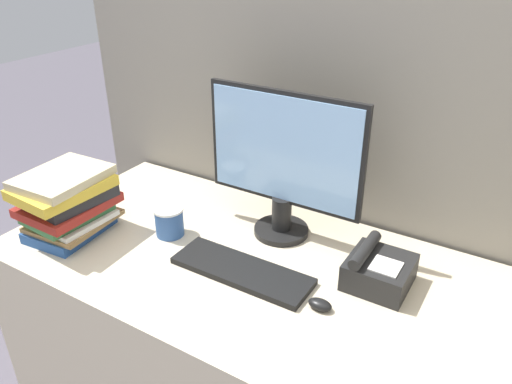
{
  "coord_description": "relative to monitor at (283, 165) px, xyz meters",
  "views": [
    {
      "loc": [
        0.68,
        -0.68,
        1.67
      ],
      "look_at": [
        0.0,
        0.44,
        0.98
      ],
      "focal_mm": 35.0,
      "sensor_mm": 36.0,
      "label": 1
    }
  ],
  "objects": [
    {
      "name": "desk_telephone",
      "position": [
        0.37,
        -0.1,
        -0.21
      ],
      "size": [
        0.18,
        0.18,
        0.12
      ],
      "color": "black",
      "rests_on": "desk"
    },
    {
      "name": "keyboard",
      "position": [
        0.01,
        -0.27,
        -0.24
      ],
      "size": [
        0.44,
        0.14,
        0.02
      ],
      "color": "black",
      "rests_on": "desk"
    },
    {
      "name": "desk",
      "position": [
        -0.01,
        -0.2,
        -0.63
      ],
      "size": [
        1.6,
        0.8,
        0.75
      ],
      "color": "beige",
      "rests_on": "ground_plane"
    },
    {
      "name": "mouse",
      "position": [
        0.28,
        -0.29,
        -0.24
      ],
      "size": [
        0.07,
        0.04,
        0.03
      ],
      "color": "black",
      "rests_on": "desk"
    },
    {
      "name": "monitor",
      "position": [
        0.0,
        0.0,
        0.0
      ],
      "size": [
        0.54,
        0.19,
        0.5
      ],
      "color": "black",
      "rests_on": "desk"
    },
    {
      "name": "book_stack",
      "position": [
        -0.61,
        -0.37,
        -0.13
      ],
      "size": [
        0.25,
        0.31,
        0.23
      ],
      "color": "#264C8C",
      "rests_on": "desk"
    },
    {
      "name": "cubicle_panel_rear",
      "position": [
        -0.01,
        0.23,
        -0.12
      ],
      "size": [
        2.0,
        0.04,
        1.76
      ],
      "color": "gray",
      "rests_on": "ground_plane"
    },
    {
      "name": "coffee_cup",
      "position": [
        -0.32,
        -0.21,
        -0.2
      ],
      "size": [
        0.1,
        0.1,
        0.1
      ],
      "color": "#335999",
      "rests_on": "desk"
    }
  ]
}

